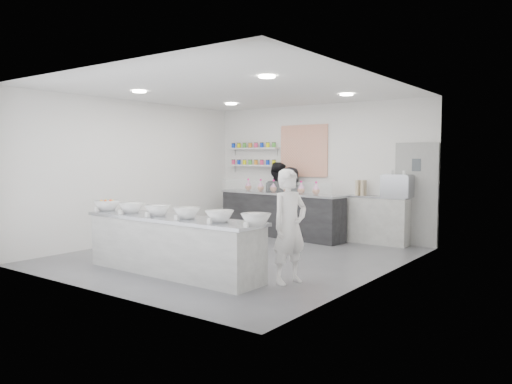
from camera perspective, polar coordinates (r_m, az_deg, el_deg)
floor at (r=9.20m, az=-2.35°, el=-7.32°), size 6.00×6.00×0.00m
ceiling at (r=9.10m, az=-2.40°, el=11.53°), size 6.00×6.00×0.00m
back_wall at (r=11.52m, az=7.01°, el=2.46°), size 5.50×0.00×5.50m
left_wall at (r=10.96m, az=-13.67°, el=2.29°), size 0.00×6.00×6.00m
right_wall at (r=7.62m, az=13.98°, el=1.57°), size 0.00×6.00×6.00m
back_door at (r=10.58m, az=17.83°, el=-0.29°), size 0.88×0.04×2.10m
pattern_panel at (r=11.67m, az=5.47°, el=4.70°), size 1.25×0.03×1.20m
jar_shelf_lower at (r=12.39m, az=-0.29°, el=3.06°), size 1.45×0.22×0.04m
jar_shelf_upper at (r=12.39m, az=-0.29°, el=5.00°), size 1.45×0.22×0.04m
preserve_jars at (r=12.37m, az=-0.35°, el=4.35°), size 1.45×0.10×0.56m
downlight_0 at (r=9.35m, az=-13.19°, el=11.10°), size 0.24×0.24×0.02m
downlight_1 at (r=7.47m, az=1.26°, el=13.02°), size 0.24×0.24×0.02m
downlight_2 at (r=11.21m, az=-2.87°, el=10.01°), size 0.24×0.24×0.02m
downlight_3 at (r=9.70m, az=10.30°, el=10.89°), size 0.24×0.24×0.02m
prep_counter at (r=7.86m, az=-9.54°, el=-6.04°), size 3.26×0.78×0.89m
back_bar at (r=11.36m, az=2.77°, el=-2.58°), size 3.30×0.96×1.01m
sneeze_guard at (r=11.09m, az=1.84°, el=0.58°), size 3.18×0.38×0.27m
espresso_ledge at (r=10.72m, az=13.63°, el=-3.12°), size 1.34×0.43×1.00m
espresso_machine at (r=10.50m, az=15.87°, el=0.64°), size 0.58×0.40×0.44m
cup_stacks at (r=10.80m, az=11.90°, el=0.48°), size 0.24×0.24×0.32m
prep_bowls at (r=7.79m, az=-9.59°, el=-2.23°), size 3.67×0.56×0.17m
label_cards at (r=7.44m, az=-12.47°, el=-2.94°), size 3.31×0.04×0.07m
cookie_bags at (r=11.31m, az=2.78°, el=0.66°), size 2.16×0.40×0.28m
woman_prep at (r=7.16m, az=3.85°, el=-3.94°), size 0.55×0.69×1.64m
staff_left at (r=11.68m, az=2.39°, el=-0.72°), size 0.92×0.77×1.69m
staff_right at (r=11.49m, az=3.90°, el=-1.06°), size 0.83×0.59×1.58m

